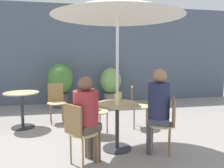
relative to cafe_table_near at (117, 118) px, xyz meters
The scene contains 16 objects.
ground_plane 0.55m from the cafe_table_near, 168.47° to the left, with size 20.00×20.00×0.00m, color gray.
storefront_wall 3.77m from the cafe_table_near, 93.62° to the left, with size 10.00×0.06×3.00m.
cafe_table_near is the anchor object (origin of this frame).
cafe_table_far 2.16m from the cafe_table_near, 140.02° to the left, with size 0.69×0.69×0.73m.
bistro_chair_0 0.75m from the cafe_table_near, 144.64° to the right, with size 0.45×0.44×0.84m.
bistro_chair_1 0.75m from the cafe_table_near, 24.64° to the right, with size 0.44×0.43×0.84m.
bistro_chair_2 0.77m from the cafe_table_near, 111.51° to the left, with size 0.45×0.45×0.84m.
bistro_chair_3 1.13m from the cafe_table_near, 56.90° to the left, with size 0.43×0.41×0.84m.
bistro_chair_4 1.94m from the cafe_table_near, 120.98° to the left, with size 0.39×0.41×0.84m.
seated_person_0 0.64m from the cafe_table_near, 144.64° to the right, with size 0.43×0.42×1.19m.
seated_person_1 0.66m from the cafe_table_near, 24.64° to the right, with size 0.39×0.37×1.27m.
beer_glass_0 0.35m from the cafe_table_near, 105.58° to the right, with size 0.07×0.07×0.18m.
beer_glass_1 0.34m from the cafe_table_near, 61.31° to the left, with size 0.06×0.06×0.15m.
potted_plant_0 3.19m from the cafe_table_near, 107.11° to the left, with size 0.70×0.70×1.25m.
potted_plant_1 3.26m from the cafe_table_near, 80.51° to the left, with size 0.63×0.63×1.11m.
umbrella 1.65m from the cafe_table_near, 60.26° to the right, with size 1.93×1.93×2.29m.
Camera 1 is at (-0.51, -3.25, 1.45)m, focal length 35.00 mm.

